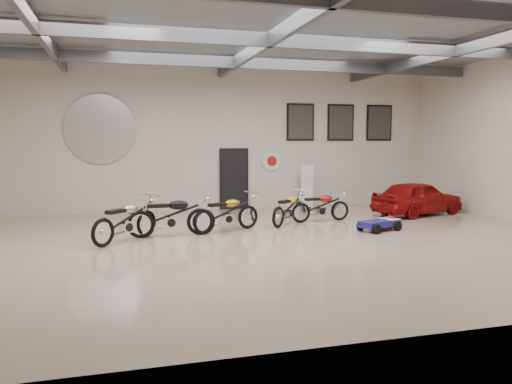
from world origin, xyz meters
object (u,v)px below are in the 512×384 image
object	(u,v)px
motorcycle_gold	(227,212)
go_kart	(382,221)
motorcycle_silver	(126,219)
vintage_car	(418,198)
banner_stand	(307,185)
motorcycle_black	(171,215)
motorcycle_yellow	(289,208)
motorcycle_red	(321,206)

from	to	relation	value
motorcycle_gold	go_kart	world-z (taller)	motorcycle_gold
motorcycle_silver	vintage_car	bearing A→B (deg)	-33.25
banner_stand	motorcycle_gold	world-z (taller)	banner_stand
go_kart	vintage_car	world-z (taller)	vintage_car
motorcycle_black	vintage_car	xyz separation A→B (m)	(8.20, 1.58, 0.00)
motorcycle_gold	go_kart	xyz separation A→B (m)	(4.12, -0.97, -0.26)
go_kart	motorcycle_yellow	bearing A→B (deg)	124.75
banner_stand	motorcycle_gold	distance (m)	5.38
banner_stand	motorcycle_silver	size ratio (longest dim) A/B	0.79
motorcycle_black	vintage_car	size ratio (longest dim) A/B	0.65
motorcycle_gold	motorcycle_yellow	xyz separation A→B (m)	(1.97, 0.59, -0.03)
go_kart	motorcycle_silver	bearing A→B (deg)	158.15
motorcycle_gold	motorcycle_red	xyz separation A→B (m)	(3.07, 0.84, -0.04)
banner_stand	motorcycle_black	world-z (taller)	banner_stand
motorcycle_black	motorcycle_yellow	xyz separation A→B (m)	(3.50, 0.90, -0.07)
motorcycle_black	go_kart	bearing A→B (deg)	-7.91
motorcycle_red	vintage_car	world-z (taller)	vintage_car
motorcycle_gold	motorcycle_red	world-z (taller)	motorcycle_gold
banner_stand	go_kart	xyz separation A→B (m)	(0.33, -4.78, -0.56)
motorcycle_black	motorcycle_red	xyz separation A→B (m)	(4.59, 1.15, -0.08)
motorcycle_red	go_kart	xyz separation A→B (m)	(1.05, -1.81, -0.22)
go_kart	vintage_car	xyz separation A→B (m)	(2.56, 2.24, 0.30)
motorcycle_silver	motorcycle_black	distance (m)	1.18
motorcycle_yellow	motorcycle_red	xyz separation A→B (m)	(1.10, 0.25, -0.01)
motorcycle_gold	vintage_car	bearing A→B (deg)	-10.98
banner_stand	motorcycle_silver	bearing A→B (deg)	-134.09
banner_stand	motorcycle_red	bearing A→B (deg)	-92.61
motorcycle_black	motorcycle_red	world-z (taller)	motorcycle_black
motorcycle_black	motorcycle_gold	distance (m)	1.55
motorcycle_black	motorcycle_yellow	world-z (taller)	motorcycle_black
motorcycle_silver	motorcycle_gold	bearing A→B (deg)	-30.67
vintage_car	go_kart	bearing A→B (deg)	115.01
motorcycle_red	vintage_car	distance (m)	3.64
motorcycle_gold	motorcycle_yellow	bearing A→B (deg)	-5.14
motorcycle_black	motorcycle_yellow	size ratio (longest dim) A/B	1.14
motorcycle_silver	motorcycle_yellow	distance (m)	4.79
motorcycle_gold	motorcycle_red	size ratio (longest dim) A/B	1.09
banner_stand	go_kart	bearing A→B (deg)	-75.00
motorcycle_silver	banner_stand	bearing A→B (deg)	-10.12
motorcycle_yellow	motorcycle_red	world-z (taller)	motorcycle_yellow
motorcycle_gold	motorcycle_black	bearing A→B (deg)	169.71
motorcycle_silver	go_kart	world-z (taller)	motorcycle_silver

